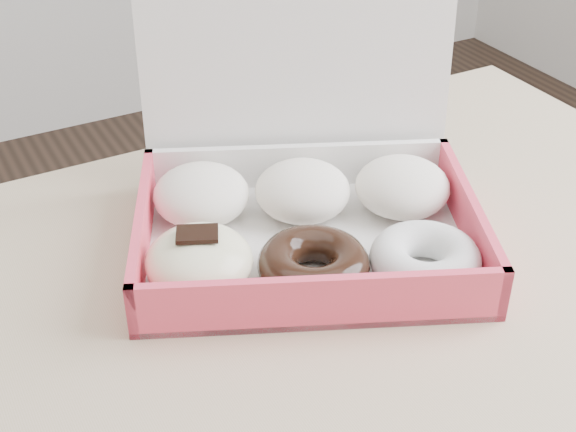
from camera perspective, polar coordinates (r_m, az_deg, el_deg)
name	(u,v)px	position (r m, az deg, el deg)	size (l,w,h in m)	color
donut_box	(303,207)	(0.78, 1.04, 0.64)	(0.40, 0.38, 0.24)	white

